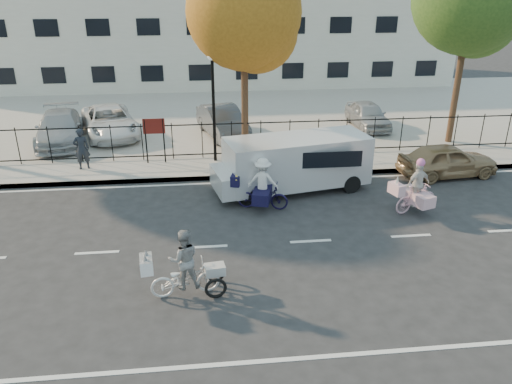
{
  "coord_description": "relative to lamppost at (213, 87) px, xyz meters",
  "views": [
    {
      "loc": [
        0.07,
        -12.36,
        6.99
      ],
      "look_at": [
        1.55,
        1.2,
        1.1
      ],
      "focal_mm": 35.0,
      "sensor_mm": 36.0,
      "label": 1
    }
  ],
  "objects": [
    {
      "name": "lot_car_d",
      "position": [
        7.63,
        4.07,
        -2.34
      ],
      "size": [
        1.57,
        3.69,
        1.24
      ],
      "primitive_type": "imported",
      "rotation": [
        0.0,
        0.0,
        0.03
      ],
      "color": "#A2A6AA",
      "rests_on": "parking_lot"
    },
    {
      "name": "road_markings",
      "position": [
        -0.5,
        -6.8,
        -3.11
      ],
      "size": [
        60.0,
        9.52,
        0.01
      ],
      "primitive_type": null,
      "color": "silver",
      "rests_on": "ground"
    },
    {
      "name": "white_van",
      "position": [
        2.67,
        -3.0,
        -2.05
      ],
      "size": [
        5.72,
        2.79,
        1.93
      ],
      "rotation": [
        0.0,
        0.0,
        0.2
      ],
      "color": "silver",
      "rests_on": "ground"
    },
    {
      "name": "curb",
      "position": [
        -0.5,
        -1.75,
        -3.04
      ],
      "size": [
        60.0,
        0.1,
        0.15
      ],
      "primitive_type": "cube",
      "color": "#A8A399",
      "rests_on": "ground"
    },
    {
      "name": "building",
      "position": [
        -0.5,
        18.2,
        -0.11
      ],
      "size": [
        34.0,
        10.0,
        6.0
      ],
      "primitive_type": "cube",
      "color": "silver",
      "rests_on": "ground"
    },
    {
      "name": "ground",
      "position": [
        -0.5,
        -6.8,
        -3.11
      ],
      "size": [
        120.0,
        120.0,
        0.0
      ],
      "primitive_type": "plane",
      "color": "#333334"
    },
    {
      "name": "tree_east",
      "position": [
        10.72,
        1.46,
        2.96
      ],
      "size": [
        4.73,
        4.73,
        8.67
      ],
      "color": "#442D1D",
      "rests_on": "ground"
    },
    {
      "name": "bull_bike",
      "position": [
        1.37,
        -4.43,
        -2.42
      ],
      "size": [
        1.93,
        1.35,
        1.74
      ],
      "rotation": [
        0.0,
        0.0,
        1.31
      ],
      "color": "black",
      "rests_on": "ground"
    },
    {
      "name": "lot_car_c",
      "position": [
        0.47,
        3.34,
        -2.27
      ],
      "size": [
        2.49,
        4.43,
        1.38
      ],
      "primitive_type": "imported",
      "rotation": [
        0.0,
        0.0,
        0.26
      ],
      "color": "#4B4E52",
      "rests_on": "parking_lot"
    },
    {
      "name": "zebra_trike",
      "position": [
        -1.01,
        -9.02,
        -2.45
      ],
      "size": [
        2.01,
        0.9,
        1.71
      ],
      "rotation": [
        0.0,
        0.0,
        1.71
      ],
      "color": "white",
      "rests_on": "ground"
    },
    {
      "name": "pedestrian",
      "position": [
        -5.1,
        -0.39,
        -2.16
      ],
      "size": [
        0.68,
        0.55,
        1.61
      ],
      "primitive_type": "imported",
      "rotation": [
        0.0,
        0.0,
        3.45
      ],
      "color": "black",
      "rests_on": "sidewalk"
    },
    {
      "name": "unicorn_bike",
      "position": [
        6.23,
        -5.21,
        -2.44
      ],
      "size": [
        1.84,
        1.33,
        1.82
      ],
      "rotation": [
        0.0,
        0.0,
        1.89
      ],
      "color": "#FCC0D2",
      "rests_on": "ground"
    },
    {
      "name": "iron_fence",
      "position": [
        -0.5,
        0.4,
        -2.21
      ],
      "size": [
        58.0,
        0.06,
        1.5
      ],
      "primitive_type": null,
      "color": "black",
      "rests_on": "sidewalk"
    },
    {
      "name": "lot_car_a",
      "position": [
        -6.79,
        3.11,
        -2.29
      ],
      "size": [
        2.65,
        4.91,
        1.35
      ],
      "primitive_type": "imported",
      "rotation": [
        0.0,
        0.0,
        0.17
      ],
      "color": "#A5A9AD",
      "rests_on": "parking_lot"
    },
    {
      "name": "street_sign",
      "position": [
        -2.35,
        0.0,
        -1.7
      ],
      "size": [
        0.85,
        0.06,
        1.8
      ],
      "color": "black",
      "rests_on": "sidewalk"
    },
    {
      "name": "gold_sedan",
      "position": [
        8.69,
        -2.3,
        -2.48
      ],
      "size": [
        3.85,
        1.87,
        1.26
      ],
      "primitive_type": "imported",
      "rotation": [
        0.0,
        0.0,
        1.67
      ],
      "color": "#A28158",
      "rests_on": "ground"
    },
    {
      "name": "parking_lot",
      "position": [
        -0.5,
        8.2,
        -3.04
      ],
      "size": [
        60.0,
        15.6,
        0.15
      ],
      "primitive_type": "cube",
      "color": "#A8A399",
      "rests_on": "ground"
    },
    {
      "name": "tree_mid",
      "position": [
        1.4,
        0.56,
        2.48
      ],
      "size": [
        4.35,
        4.35,
        7.98
      ],
      "color": "#442D1D",
      "rests_on": "ground"
    },
    {
      "name": "lot_car_b",
      "position": [
        -4.76,
        4.04,
        -2.3
      ],
      "size": [
        3.48,
        5.23,
        1.33
      ],
      "primitive_type": "imported",
      "rotation": [
        0.0,
        0.0,
        0.29
      ],
      "color": "white",
      "rests_on": "parking_lot"
    },
    {
      "name": "lamppost",
      "position": [
        0.0,
        0.0,
        0.0
      ],
      "size": [
        0.36,
        0.36,
        4.33
      ],
      "color": "black",
      "rests_on": "sidewalk"
    },
    {
      "name": "sidewalk",
      "position": [
        -0.5,
        -0.7,
        -3.04
      ],
      "size": [
        60.0,
        2.2,
        0.15
      ],
      "primitive_type": "cube",
      "color": "#A8A399",
      "rests_on": "ground"
    }
  ]
}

